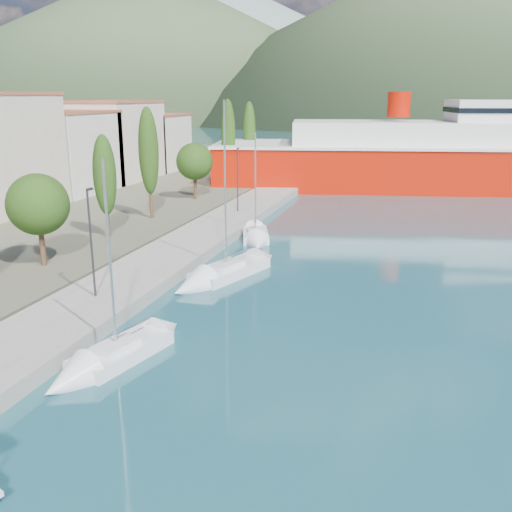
% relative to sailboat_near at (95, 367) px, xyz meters
% --- Properties ---
extents(ground, '(1400.00, 1400.00, 0.00)m').
position_rel_sailboat_near_xyz_m(ground, '(4.92, 114.07, -0.28)').
color(ground, '#1F525D').
extents(quay, '(5.00, 88.00, 0.80)m').
position_rel_sailboat_near_xyz_m(quay, '(-4.08, 20.07, 0.12)').
color(quay, gray).
rests_on(quay, ground).
extents(town_buildings, '(9.20, 69.20, 11.30)m').
position_rel_sailboat_near_xyz_m(town_buildings, '(-27.08, 30.98, 5.29)').
color(town_buildings, beige).
rests_on(town_buildings, land_strip).
extents(tree_row, '(4.02, 62.62, 10.52)m').
position_rel_sailboat_near_xyz_m(tree_row, '(-10.86, 25.42, 5.51)').
color(tree_row, '#47301E').
rests_on(tree_row, land_strip).
extents(lamp_posts, '(0.15, 47.00, 6.06)m').
position_rel_sailboat_near_xyz_m(lamp_posts, '(-4.08, 8.22, 3.81)').
color(lamp_posts, '#2D2D33').
rests_on(lamp_posts, quay).
extents(sailboat_near, '(3.65, 7.23, 9.97)m').
position_rel_sailboat_near_xyz_m(sailboat_near, '(0.00, 0.00, 0.00)').
color(sailboat_near, silver).
rests_on(sailboat_near, ground).
extents(sailboat_mid, '(4.91, 8.79, 12.27)m').
position_rel_sailboat_near_xyz_m(sailboat_mid, '(0.41, 12.93, 0.02)').
color(sailboat_mid, silver).
rests_on(sailboat_mid, ground).
extents(sailboat_far, '(4.08, 6.83, 9.57)m').
position_rel_sailboat_near_xyz_m(sailboat_far, '(0.29, 23.66, 0.00)').
color(sailboat_far, silver).
rests_on(sailboat_far, ground).
extents(ferry, '(65.62, 25.96, 12.75)m').
position_rel_sailboat_near_xyz_m(ferry, '(18.18, 58.58, 3.60)').
color(ferry, '#B31303').
rests_on(ferry, ground).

